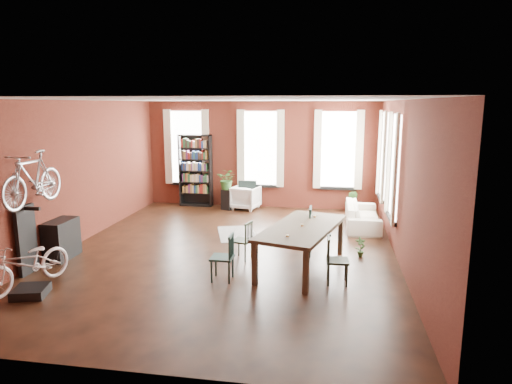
% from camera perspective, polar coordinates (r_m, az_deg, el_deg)
% --- Properties ---
extents(room, '(9.00, 9.04, 3.22)m').
position_cam_1_polar(room, '(9.93, -1.44, 5.28)').
color(room, black).
rests_on(room, ground).
extents(dining_table, '(1.71, 2.65, 0.83)m').
position_cam_1_polar(dining_table, '(8.85, 5.73, -6.88)').
color(dining_table, '#483C2B').
rests_on(dining_table, ground).
extents(dining_chair_a, '(0.40, 0.40, 0.85)m').
position_cam_1_polar(dining_chair_a, '(8.25, -4.26, -8.14)').
color(dining_chair_a, '#1B3B37').
rests_on(dining_chair_a, ground).
extents(dining_chair_b, '(0.45, 0.45, 0.78)m').
position_cam_1_polar(dining_chair_b, '(9.31, -1.78, -6.07)').
color(dining_chair_b, black).
rests_on(dining_chair_b, ground).
extents(dining_chair_c, '(0.41, 0.41, 0.84)m').
position_cam_1_polar(dining_chair_c, '(8.21, 10.16, -8.43)').
color(dining_chair_c, black).
rests_on(dining_chair_c, ground).
extents(dining_chair_d, '(0.47, 0.47, 1.01)m').
position_cam_1_polar(dining_chair_d, '(9.59, 7.96, -4.95)').
color(dining_chair_d, '#173433').
rests_on(dining_chair_d, ground).
extents(bookshelf, '(1.00, 0.32, 2.20)m').
position_cam_1_polar(bookshelf, '(14.15, -7.55, 2.67)').
color(bookshelf, black).
rests_on(bookshelf, ground).
extents(white_armchair, '(0.88, 0.85, 0.77)m').
position_cam_1_polar(white_armchair, '(13.69, -1.30, -0.55)').
color(white_armchair, white).
rests_on(white_armchair, ground).
extents(cream_sofa, '(0.61, 2.08, 0.81)m').
position_cam_1_polar(cream_sofa, '(12.02, 13.21, -2.37)').
color(cream_sofa, beige).
rests_on(cream_sofa, ground).
extents(striped_rug, '(1.28, 1.62, 0.01)m').
position_cam_1_polar(striped_rug, '(11.16, -2.35, -5.24)').
color(striped_rug, black).
rests_on(striped_rug, ground).
extents(bike_trainer, '(0.63, 0.63, 0.15)m').
position_cam_1_polar(bike_trainer, '(8.55, -26.32, -11.09)').
color(bike_trainer, black).
rests_on(bike_trainer, ground).
extents(bike_wall_rack, '(0.16, 0.60, 1.30)m').
position_cam_1_polar(bike_wall_rack, '(9.47, -26.77, -5.36)').
color(bike_wall_rack, black).
rests_on(bike_wall_rack, ground).
extents(console_table, '(0.40, 0.80, 0.80)m').
position_cam_1_polar(console_table, '(10.18, -23.13, -5.44)').
color(console_table, black).
rests_on(console_table, ground).
extents(plant_stand, '(0.39, 0.39, 0.61)m').
position_cam_1_polar(plant_stand, '(13.68, -3.54, -0.92)').
color(plant_stand, black).
rests_on(plant_stand, ground).
extents(plant_by_sofa, '(0.54, 0.72, 0.29)m').
position_cam_1_polar(plant_by_sofa, '(13.61, 11.80, -1.89)').
color(plant_by_sofa, '#306026').
rests_on(plant_by_sofa, ground).
extents(plant_small, '(0.37, 0.47, 0.15)m').
position_cam_1_polar(plant_small, '(9.76, 12.89, -7.50)').
color(plant_small, '#2B5120').
rests_on(plant_small, ground).
extents(bicycle_floor, '(0.78, 0.96, 1.59)m').
position_cam_1_polar(bicycle_floor, '(8.27, -26.89, -5.51)').
color(bicycle_floor, silver).
rests_on(bicycle_floor, bike_trainer).
extents(bicycle_hung, '(0.47, 1.00, 1.66)m').
position_cam_1_polar(bicycle_hung, '(9.05, -26.30, 3.56)').
color(bicycle_hung, '#A5A8AD').
rests_on(bicycle_hung, bike_wall_rack).
extents(plant_on_stand, '(0.66, 0.71, 0.48)m').
position_cam_1_polar(plant_on_stand, '(13.55, -3.63, 1.30)').
color(plant_on_stand, '#2F5F26').
rests_on(plant_on_stand, plant_stand).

